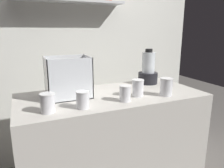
# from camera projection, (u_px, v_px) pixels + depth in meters

# --- Properties ---
(counter) EXTENTS (1.40, 0.64, 0.90)m
(counter) POSITION_uv_depth(u_px,v_px,m) (112.00, 147.00, 1.73)
(counter) COLOR beige
(counter) RESTS_ON ground_plane
(back_wall_unit) EXTENTS (2.60, 0.24, 2.50)m
(back_wall_unit) POSITION_uv_depth(u_px,v_px,m) (82.00, 41.00, 2.21)
(back_wall_unit) COLOR silver
(back_wall_unit) RESTS_ON ground_plane
(carrot_display_bin) EXTENTS (0.31, 0.22, 0.29)m
(carrot_display_bin) POSITION_uv_depth(u_px,v_px,m) (68.00, 85.00, 1.53)
(carrot_display_bin) COLOR white
(carrot_display_bin) RESTS_ON counter
(blender_pitcher) EXTENTS (0.18, 0.18, 0.31)m
(blender_pitcher) POSITION_uv_depth(u_px,v_px,m) (148.00, 71.00, 1.93)
(blender_pitcher) COLOR black
(blender_pitcher) RESTS_ON counter
(juice_cup_beet_far_left) EXTENTS (0.09, 0.09, 0.12)m
(juice_cup_beet_far_left) POSITION_uv_depth(u_px,v_px,m) (48.00, 104.00, 1.25)
(juice_cup_beet_far_left) COLOR white
(juice_cup_beet_far_left) RESTS_ON counter
(juice_cup_pomegranate_left) EXTENTS (0.08, 0.08, 0.11)m
(juice_cup_pomegranate_left) POSITION_uv_depth(u_px,v_px,m) (83.00, 101.00, 1.32)
(juice_cup_pomegranate_left) COLOR white
(juice_cup_pomegranate_left) RESTS_ON counter
(juice_cup_mango_middle) EXTENTS (0.08, 0.08, 0.11)m
(juice_cup_mango_middle) POSITION_uv_depth(u_px,v_px,m) (125.00, 94.00, 1.45)
(juice_cup_mango_middle) COLOR white
(juice_cup_mango_middle) RESTS_ON counter
(juice_cup_mango_right) EXTENTS (0.09, 0.09, 0.13)m
(juice_cup_mango_right) POSITION_uv_depth(u_px,v_px,m) (138.00, 89.00, 1.56)
(juice_cup_mango_right) COLOR white
(juice_cup_mango_right) RESTS_ON counter
(juice_cup_mango_far_right) EXTENTS (0.09, 0.09, 0.13)m
(juice_cup_mango_far_right) POSITION_uv_depth(u_px,v_px,m) (166.00, 87.00, 1.58)
(juice_cup_mango_far_right) COLOR white
(juice_cup_mango_far_right) RESTS_ON counter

